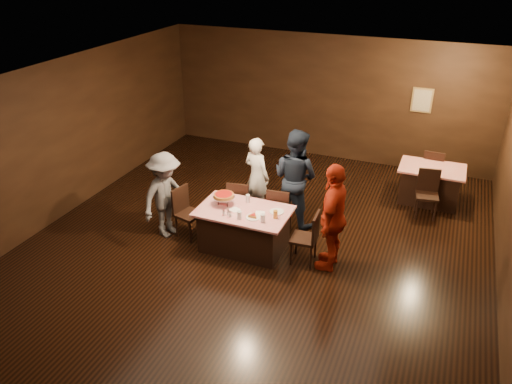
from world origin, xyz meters
TOP-DOWN VIEW (x-y plane):
  - room at (0.00, 0.01)m, footprint 10.00×10.04m
  - main_table at (-0.18, 0.31)m, footprint 1.60×1.00m
  - back_table at (2.70, 3.41)m, footprint 1.30×0.90m
  - chair_far_left at (-0.58, 1.06)m, footprint 0.48×0.48m
  - chair_far_right at (0.22, 1.06)m, footprint 0.46×0.46m
  - chair_end_left at (-1.28, 0.31)m, footprint 0.50×0.50m
  - chair_end_right at (0.92, 0.31)m, footprint 0.44×0.44m
  - chair_back_near at (2.70, 2.71)m, footprint 0.48×0.48m
  - chair_back_far at (2.70, 4.01)m, footprint 0.45×0.45m
  - diner_white_jacket at (-0.46, 1.60)m, footprint 0.68×0.56m
  - diner_navy_hoodie at (0.35, 1.53)m, footprint 1.10×0.97m
  - diner_grey_knit at (-1.68, 0.21)m, footprint 0.84×1.17m
  - diner_red_shirt at (1.38, 0.37)m, footprint 0.46×1.10m
  - pizza_stand at (-0.58, 0.36)m, footprint 0.38×0.38m
  - plate_with_slice at (0.07, 0.13)m, footprint 0.25×0.25m
  - plate_empty at (0.37, 0.46)m, footprint 0.25×0.25m
  - glass_front_left at (-0.13, 0.01)m, footprint 0.08×0.08m
  - glass_front_right at (0.27, 0.06)m, footprint 0.08×0.08m
  - glass_amber at (0.42, 0.26)m, footprint 0.08×0.08m
  - glass_back at (-0.23, 0.61)m, footprint 0.08×0.08m
  - condiments at (-0.36, 0.03)m, footprint 0.17×0.10m
  - napkin_center at (0.12, 0.31)m, footprint 0.19×0.19m
  - napkin_left at (-0.33, 0.26)m, footprint 0.21×0.21m

SIDE VIEW (x-z plane):
  - main_table at x=-0.18m, z-range 0.00..0.77m
  - back_table at x=2.70m, z-range 0.00..0.77m
  - chair_far_left at x=-0.58m, z-range 0.00..0.95m
  - chair_far_right at x=0.22m, z-range 0.00..0.95m
  - chair_end_left at x=-1.28m, z-range 0.00..0.95m
  - chair_end_right at x=0.92m, z-range 0.00..0.95m
  - chair_back_near at x=2.70m, z-range 0.00..0.95m
  - chair_back_far at x=2.70m, z-range 0.00..0.95m
  - napkin_center at x=0.12m, z-range 0.77..0.78m
  - napkin_left at x=-0.33m, z-range 0.77..0.78m
  - plate_empty at x=0.37m, z-range 0.77..0.78m
  - plate_with_slice at x=0.07m, z-range 0.76..0.83m
  - diner_white_jacket at x=-0.46m, z-range 0.00..1.60m
  - diner_grey_knit at x=-1.68m, z-range 0.00..1.63m
  - condiments at x=-0.36m, z-range 0.77..0.87m
  - glass_front_left at x=-0.13m, z-range 0.77..0.91m
  - glass_front_right at x=0.27m, z-range 0.77..0.91m
  - glass_amber at x=0.42m, z-range 0.77..0.91m
  - glass_back at x=-0.23m, z-range 0.77..0.91m
  - diner_red_shirt at x=1.38m, z-range 0.00..1.87m
  - diner_navy_hoodie at x=0.35m, z-range 0.00..1.90m
  - pizza_stand at x=-0.58m, z-range 0.84..1.06m
  - room at x=0.00m, z-range 0.63..3.65m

